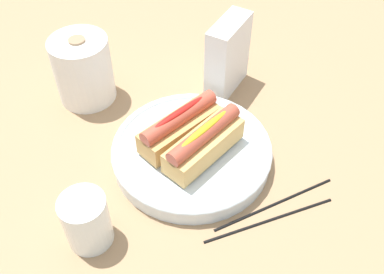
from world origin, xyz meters
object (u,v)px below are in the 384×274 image
Objects in this scene: serving_bowl at (192,151)px; hotdog_back at (180,126)px; napkin_box at (228,56)px; hotdog_front at (204,142)px; water_glass at (87,222)px; paper_towel_roll at (83,70)px; chopstick_far at (270,220)px; chopstick_near at (275,204)px.

hotdog_back is at bearing 89.67° from serving_bowl.
napkin_box reaches higher than hotdog_back.
water_glass is (-0.22, 0.03, -0.02)m from hotdog_front.
serving_bowl is 2.04× the size of paper_towel_roll.
water_glass is at bearing 178.96° from serving_bowl.
serving_bowl reaches higher than chopstick_far.
paper_towel_roll is 0.89× the size of napkin_box.
hotdog_back is (0.00, 0.05, 0.00)m from hotdog_front.
serving_bowl is at bearing 113.04° from chopstick_far.
hotdog_back is at bearing -85.17° from paper_towel_roll.
hotdog_back is (0.00, 0.03, 0.04)m from serving_bowl.
paper_towel_roll reaches higher than chopstick_near.
napkin_box is at bearing 30.29° from hotdog_front.
serving_bowl is at bearing -169.47° from napkin_box.
hotdog_front is 1.68× the size of water_glass.
water_glass is 0.42m from napkin_box.
napkin_box is at bearing 23.75° from serving_bowl.
water_glass is at bearing -173.81° from hotdog_back.
paper_towel_roll is 0.43m from chopstick_near.
serving_bowl is at bearing -1.04° from water_glass.
hotdog_front is at bearing -86.14° from paper_towel_roll.
napkin_box is at bearing 16.48° from hotdog_back.
hotdog_front is 0.99× the size of hotdog_back.
hotdog_back reaches higher than chopstick_near.
hotdog_back is 0.20m from chopstick_near.
chopstick_near is (0.02, -0.16, -0.02)m from serving_bowl.
paper_towel_roll is at bearing 115.94° from chopstick_near.
napkin_box is at bearing 78.52° from chopstick_far.
paper_towel_roll is 0.61× the size of chopstick_far.
napkin_box is 0.31m from chopstick_near.
serving_bowl is 0.22m from napkin_box.
hotdog_front is at bearing -90.33° from serving_bowl.
paper_towel_roll is at bearing 125.98° from napkin_box.
chopstick_far is at bearing -92.88° from hotdog_back.
chopstick_far is at bearing -141.02° from napkin_box.
chopstick_far is (-0.01, -0.15, -0.06)m from hotdog_front.
hotdog_front reaches higher than chopstick_near.
chopstick_near and chopstick_far have the same top height.
chopstick_near is at bearing -84.04° from hotdog_back.
hotdog_front reaches higher than water_glass.
paper_towel_roll is 0.28m from napkin_box.
serving_bowl is 0.05m from hotdog_front.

